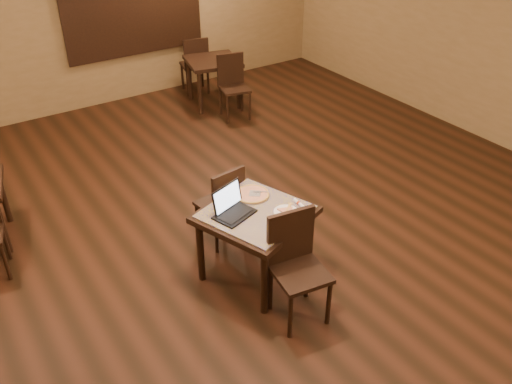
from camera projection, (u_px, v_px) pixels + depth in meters
ground at (293, 256)px, 5.70m from camera, size 10.00×10.00×0.00m
wall_back at (102, 10)px, 8.40m from camera, size 8.00×0.02×3.00m
mural at (133, 3)px, 8.58m from camera, size 2.34×0.05×1.64m
tiled_table at (256, 220)px, 5.11m from camera, size 1.17×1.17×0.76m
chair_main_near at (296, 260)px, 4.73m from camera, size 0.51×0.51×1.03m
chair_main_far at (223, 202)px, 5.63m from camera, size 0.45×0.45×0.93m
laptop at (231, 206)px, 5.01m from camera, size 0.43×0.39×0.25m
plate at (286, 212)px, 5.03m from camera, size 0.23×0.23×0.01m
pizza_slice at (286, 211)px, 5.02m from camera, size 0.25×0.25×0.02m
pizza_pan at (252, 195)px, 5.28m from camera, size 0.35×0.35×0.01m
pizza_whole at (252, 194)px, 5.27m from camera, size 0.34×0.34×0.02m
spatula at (255, 194)px, 5.26m from camera, size 0.27×0.25×0.01m
napkin_roll at (299, 203)px, 5.14m from camera, size 0.04×0.15×0.04m
other_table_a at (213, 67)px, 8.76m from camera, size 0.97×0.97×0.76m
other_table_a_chair_near at (233, 82)px, 8.41m from camera, size 0.51×0.51×0.98m
other_table_a_chair_far at (195, 62)px, 9.19m from camera, size 0.51×0.51×0.98m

